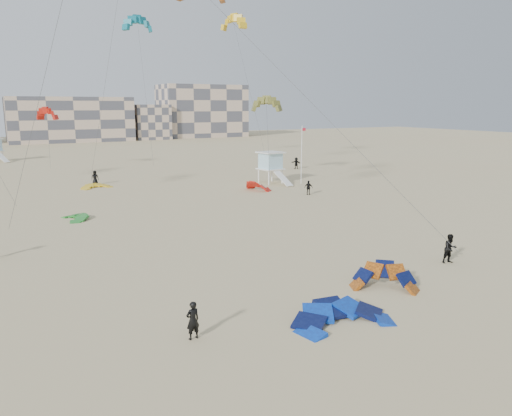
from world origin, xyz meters
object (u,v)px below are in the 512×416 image
kite_ground_blue (343,323)px  kitesurfer_main (193,320)px  kite_ground_orange (384,288)px  lifeguard_tower_near (271,168)px

kite_ground_blue → kitesurfer_main: (-6.60, 1.74, 0.85)m
kite_ground_orange → lifeguard_tower_near: lifeguard_tower_near is taller
kite_ground_blue → kitesurfer_main: 6.88m
kite_ground_orange → kitesurfer_main: bearing=-135.2°
kite_ground_blue → kitesurfer_main: size_ratio=2.85×
kite_ground_orange → lifeguard_tower_near: bearing=110.7°
kite_ground_orange → lifeguard_tower_near: size_ratio=0.60×
kite_ground_orange → kite_ground_blue: bearing=-111.3°
kite_ground_orange → kitesurfer_main: (-11.34, -0.74, 0.85)m
kite_ground_blue → lifeguard_tower_near: 42.09m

